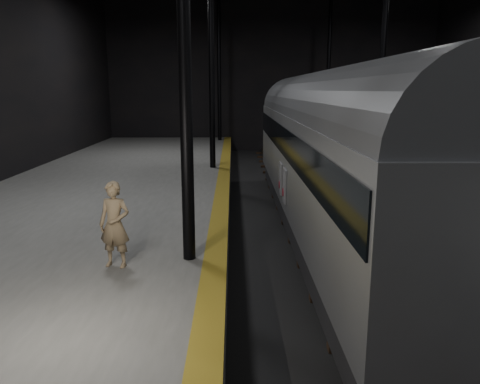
{
  "coord_description": "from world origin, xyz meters",
  "views": [
    {
      "loc": [
        -2.87,
        -13.45,
        4.51
      ],
      "look_at": [
        -2.69,
        -1.98,
        2.0
      ],
      "focal_mm": 35.0,
      "sensor_mm": 36.0,
      "label": 1
    }
  ],
  "objects": [
    {
      "name": "woman",
      "position": [
        -5.24,
        -4.43,
        1.88
      ],
      "size": [
        0.71,
        0.54,
        1.75
      ],
      "primitive_type": "imported",
      "rotation": [
        0.0,
        0.0,
        -0.2
      ],
      "color": "#917A59",
      "rests_on": "platform_left"
    },
    {
      "name": "ground",
      "position": [
        0.0,
        0.0,
        0.0
      ],
      "size": [
        44.0,
        44.0,
        0.0
      ],
      "primitive_type": "plane",
      "color": "black",
      "rests_on": "ground"
    },
    {
      "name": "tactile_strip",
      "position": [
        -3.25,
        0.0,
        1.0
      ],
      "size": [
        0.5,
        43.8,
        0.01
      ],
      "primitive_type": "cube",
      "color": "olive",
      "rests_on": "platform_left"
    },
    {
      "name": "platform_left",
      "position": [
        -7.5,
        0.0,
        0.5
      ],
      "size": [
        9.0,
        43.8,
        1.0
      ],
      "primitive_type": "cube",
      "color": "#565653",
      "rests_on": "ground"
    },
    {
      "name": "track",
      "position": [
        0.0,
        0.0,
        0.07
      ],
      "size": [
        2.4,
        43.0,
        0.24
      ],
      "color": "#3F3328",
      "rests_on": "ground"
    },
    {
      "name": "train",
      "position": [
        -0.0,
        0.65,
        2.77
      ],
      "size": [
        2.79,
        18.58,
        4.97
      ],
      "color": "#989A9F",
      "rests_on": "ground"
    }
  ]
}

